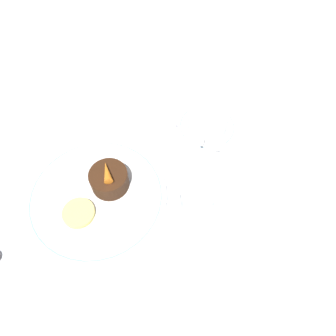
{
  "coord_description": "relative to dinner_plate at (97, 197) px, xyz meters",
  "views": [
    {
      "loc": [
        0.27,
        0.15,
        0.58
      ],
      "look_at": [
        -0.05,
        0.06,
        0.04
      ],
      "focal_mm": 35.0,
      "sensor_mm": 36.0,
      "label": 1
    }
  ],
  "objects": [
    {
      "name": "ground_plane",
      "position": [
        -0.03,
        0.06,
        -0.01
      ],
      "size": [
        3.0,
        3.0,
        0.0
      ],
      "primitive_type": "plane",
      "color": "white"
    },
    {
      "name": "dinner_plate",
      "position": [
        0.0,
        0.0,
        0.0
      ],
      "size": [
        0.28,
        0.28,
        0.01
      ],
      "color": "white",
      "rests_on": "ground_plane"
    },
    {
      "name": "saucer",
      "position": [
        -0.23,
        0.18,
        -0.0
      ],
      "size": [
        0.13,
        0.13,
        0.01
      ],
      "color": "white",
      "rests_on": "ground_plane"
    },
    {
      "name": "coffee_cup",
      "position": [
        -0.22,
        0.18,
        0.03
      ],
      "size": [
        0.11,
        0.09,
        0.05
      ],
      "color": "white",
      "rests_on": "saucer"
    },
    {
      "name": "spoon",
      "position": [
        -0.18,
        0.17,
        0.0
      ],
      "size": [
        0.06,
        0.11,
        0.0
      ],
      "color": "silver",
      "rests_on": "saucer"
    },
    {
      "name": "wine_glass",
      "position": [
        -0.02,
        0.19,
        0.06
      ],
      "size": [
        0.06,
        0.06,
        0.1
      ],
      "color": "silver",
      "rests_on": "ground_plane"
    },
    {
      "name": "fork",
      "position": [
        -0.21,
        0.05,
        -0.01
      ],
      "size": [
        0.06,
        0.19,
        0.01
      ],
      "color": "silver",
      "rests_on": "ground_plane"
    },
    {
      "name": "dessert_cake",
      "position": [
        -0.03,
        0.02,
        0.03
      ],
      "size": [
        0.07,
        0.07,
        0.04
      ],
      "color": "#381E0F",
      "rests_on": "dinner_plate"
    },
    {
      "name": "carrot_garnish",
      "position": [
        -0.03,
        0.02,
        0.05
      ],
      "size": [
        0.05,
        0.04,
        0.02
      ],
      "color": "orange",
      "rests_on": "dessert_cake"
    },
    {
      "name": "pineapple_slice",
      "position": [
        0.04,
        -0.02,
        0.01
      ],
      "size": [
        0.06,
        0.06,
        0.01
      ],
      "color": "#EFE075",
      "rests_on": "dinner_plate"
    }
  ]
}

